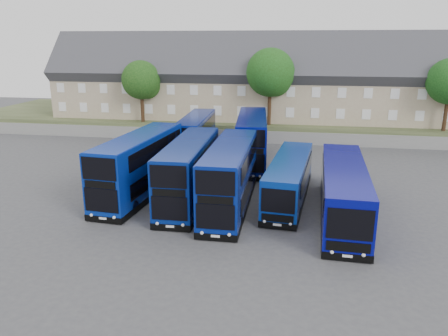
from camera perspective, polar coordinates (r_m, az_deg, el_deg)
ground at (r=30.58m, az=-1.26°, el=-6.59°), size 120.00×120.00×0.00m
retaining_wall at (r=53.13m, az=3.57°, el=4.11°), size 70.00×0.40×1.50m
earth_bank at (r=62.86m, az=4.54°, el=6.21°), size 80.00×20.00×2.00m
terrace_row at (r=57.97m, az=7.32°, el=10.88°), size 60.00×10.40×11.20m
dd_front_left at (r=35.01m, az=-10.96°, el=0.18°), size 3.83×12.27×4.80m
dd_front_mid at (r=33.16m, az=-4.57°, el=-0.61°), size 2.93×11.74×4.64m
dd_front_right at (r=31.74m, az=0.79°, el=-1.26°), size 2.75×11.90×4.73m
dd_rear_left at (r=46.06m, az=-3.66°, el=3.99°), size 2.93×11.02×4.34m
dd_rear_right at (r=43.47m, az=3.65°, el=3.58°), size 3.81×12.31×4.82m
coach_east_a at (r=33.90m, az=8.51°, el=-1.56°), size 3.69×12.19×3.28m
coach_east_b at (r=31.26m, az=15.31°, el=-3.12°), size 3.41×13.61×3.69m
tree_west at (r=56.36m, az=-10.61°, el=11.05°), size 4.80×4.80×7.65m
tree_mid at (r=53.51m, az=6.23°, el=12.06°), size 5.76×5.76×9.18m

